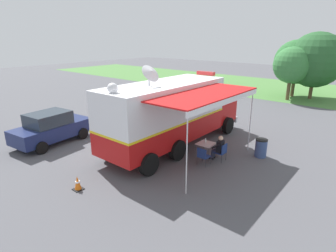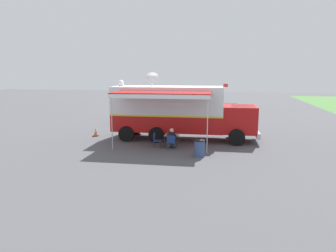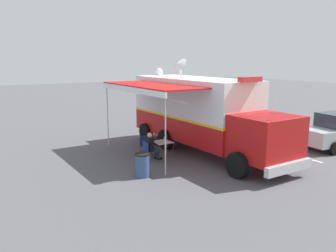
{
  "view_description": "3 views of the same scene",
  "coord_description": "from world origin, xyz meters",
  "views": [
    {
      "loc": [
        8.83,
        -9.99,
        5.61
      ],
      "look_at": [
        0.35,
        -0.16,
        1.42
      ],
      "focal_mm": 29.46,
      "sensor_mm": 36.0,
      "label": 1
    },
    {
      "loc": [
        20.33,
        3.7,
        4.51
      ],
      "look_at": [
        2.28,
        0.41,
        1.27
      ],
      "focal_mm": 33.56,
      "sensor_mm": 36.0,
      "label": 2
    },
    {
      "loc": [
        9.93,
        13.65,
        4.42
      ],
      "look_at": [
        1.92,
        0.76,
        1.46
      ],
      "focal_mm": 36.97,
      "sensor_mm": 36.0,
      "label": 3
    }
  ],
  "objects": [
    {
      "name": "folding_chair_at_table",
      "position": [
        2.93,
        0.73,
        0.51
      ],
      "size": [
        0.49,
        0.49,
        0.87
      ],
      "color": "navy",
      "rests_on": "ground"
    },
    {
      "name": "tree_right_of_centre",
      "position": [
        2.15,
        18.67,
        3.61
      ],
      "size": [
        5.05,
        5.05,
        6.14
      ],
      "color": "brown",
      "rests_on": "ground"
    },
    {
      "name": "tree_far_left",
      "position": [
        0.51,
        18.57,
        3.35
      ],
      "size": [
        4.18,
        4.18,
        5.45
      ],
      "color": "brown",
      "rests_on": "ground"
    },
    {
      "name": "seated_responder",
      "position": [
        2.75,
        0.73,
        0.65
      ],
      "size": [
        0.67,
        0.56,
        1.25
      ],
      "color": "black",
      "rests_on": "ground"
    },
    {
      "name": "folding_chair_beside_table",
      "position": [
        2.52,
        -0.25,
        0.51
      ],
      "size": [
        0.49,
        0.49,
        0.87
      ],
      "color": "navy",
      "rests_on": "ground"
    },
    {
      "name": "folding_table",
      "position": [
        2.13,
        0.6,
        0.67
      ],
      "size": [
        0.82,
        0.82,
        0.73
      ],
      "color": "silver",
      "rests_on": "ground"
    },
    {
      "name": "ground_plane",
      "position": [
        0.0,
        0.0,
        0.0
      ],
      "size": [
        100.0,
        100.0,
        0.0
      ],
      "primitive_type": "plane",
      "color": "#515156"
    },
    {
      "name": "car_far_corner",
      "position": [
        -5.43,
        -3.29,
        0.88
      ],
      "size": [
        2.42,
        4.39,
        1.76
      ],
      "color": "navy",
      "rests_on": "ground"
    },
    {
      "name": "traffic_cone",
      "position": [
        0.06,
        -5.15,
        0.28
      ],
      "size": [
        0.36,
        0.36,
        0.58
      ],
      "color": "black",
      "rests_on": "ground"
    },
    {
      "name": "lot_stripe",
      "position": [
        -3.28,
        2.6,
        0.0
      ],
      "size": [
        0.21,
        4.8,
        0.01
      ],
      "primitive_type": "cube",
      "rotation": [
        0.0,
        0.0,
        0.02
      ],
      "color": "silver",
      "rests_on": "ground"
    },
    {
      "name": "grass_verge",
      "position": [
        0.0,
        22.19,
        0.0
      ],
      "size": [
        80.0,
        14.0,
        0.01
      ],
      "primitive_type": "cube",
      "color": "#4C7F3D",
      "rests_on": "ground"
    },
    {
      "name": "trash_bin",
      "position": [
        4.12,
        2.45,
        0.46
      ],
      "size": [
        0.57,
        0.57,
        0.91
      ],
      "color": "#384C7F",
      "rests_on": "ground"
    },
    {
      "name": "tree_left_of_centre",
      "position": [
        0.71,
        16.65,
        3.2
      ],
      "size": [
        3.27,
        3.27,
        4.85
      ],
      "color": "brown",
      "rests_on": "ground"
    },
    {
      "name": "car_behind_truck",
      "position": [
        -6.3,
        3.79,
        0.88
      ],
      "size": [
        4.38,
        2.39,
        1.76
      ],
      "color": "#B2B5BA",
      "rests_on": "ground"
    },
    {
      "name": "water_bottle",
      "position": [
        2.04,
        0.67,
        0.83
      ],
      "size": [
        0.07,
        0.07,
        0.22
      ],
      "color": "silver",
      "rests_on": "folding_table"
    },
    {
      "name": "command_truck",
      "position": [
        0.02,
        0.75,
        1.94
      ],
      "size": [
        5.0,
        9.54,
        4.53
      ],
      "color": "#B71414",
      "rests_on": "ground"
    }
  ]
}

